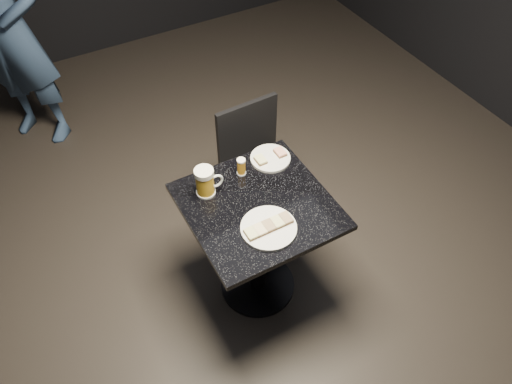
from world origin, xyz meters
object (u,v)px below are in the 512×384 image
(plate_large, at_px, (269,228))
(plate_small, at_px, (270,158))
(beer_mug, at_px, (206,182))
(beer_tumbler, at_px, (241,167))
(chair, at_px, (257,163))
(patron, at_px, (7,31))
(table, at_px, (258,234))

(plate_large, xyz_separation_m, plate_small, (0.25, 0.41, 0.00))
(beer_mug, relative_size, beer_tumbler, 1.61)
(plate_large, relative_size, chair, 0.31)
(plate_small, distance_m, beer_tumbler, 0.19)
(patron, relative_size, chair, 2.01)
(beer_mug, relative_size, chair, 0.18)
(plate_large, relative_size, patron, 0.15)
(plate_large, bearing_deg, plate_small, 58.80)
(plate_small, relative_size, beer_mug, 1.36)
(plate_large, distance_m, chair, 0.75)
(plate_small, xyz_separation_m, table, (-0.21, -0.25, -0.25))
(patron, distance_m, chair, 1.93)
(plate_small, xyz_separation_m, beer_mug, (-0.40, -0.05, 0.07))
(plate_small, bearing_deg, beer_mug, -172.68)
(beer_tumbler, bearing_deg, beer_mug, -171.06)
(patron, bearing_deg, beer_tumbler, -21.50)
(patron, height_order, beer_mug, patron)
(plate_small, height_order, beer_tumbler, beer_tumbler)
(beer_mug, bearing_deg, chair, 32.20)
(table, distance_m, beer_mug, 0.42)
(patron, bearing_deg, chair, -11.93)
(patron, height_order, table, patron)
(patron, xyz_separation_m, beer_mug, (0.58, -1.87, -0.04))
(table, xyz_separation_m, beer_mug, (-0.19, 0.19, 0.32))
(table, relative_size, beer_tumbler, 7.65)
(beer_mug, bearing_deg, table, -45.97)
(beer_tumbler, bearing_deg, patron, 113.44)
(plate_large, distance_m, patron, 2.34)
(beer_tumbler, bearing_deg, chair, 46.87)
(plate_large, bearing_deg, patron, 108.30)
(plate_large, height_order, patron, patron)
(beer_mug, xyz_separation_m, beer_tumbler, (0.22, 0.03, -0.03))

